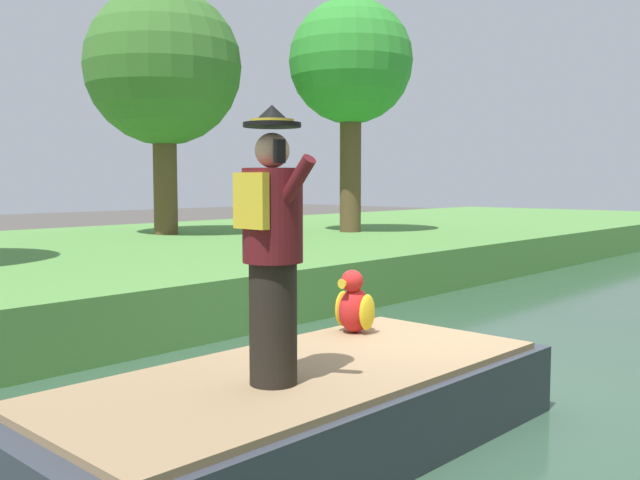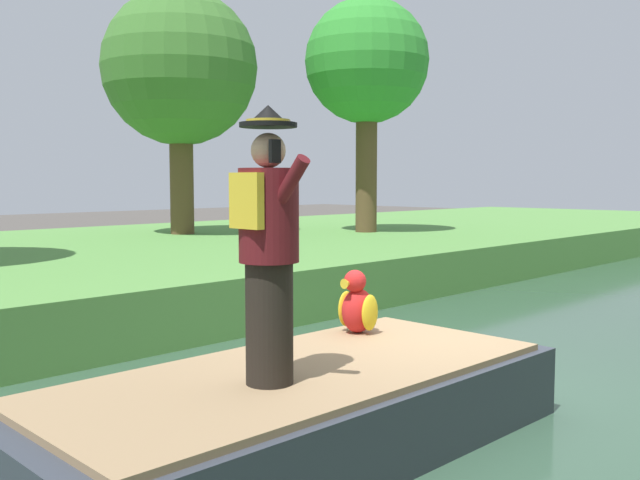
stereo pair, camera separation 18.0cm
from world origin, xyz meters
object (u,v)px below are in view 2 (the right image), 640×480
(tree_tall, at_px, (180,69))
(tree_broad, at_px, (367,64))
(parrot_plush, at_px, (357,306))
(person_pirate, at_px, (269,246))
(boat, at_px, (301,410))

(tree_tall, xyz_separation_m, tree_broad, (2.59, 3.42, 0.22))
(parrot_plush, bearing_deg, person_pirate, -68.62)
(person_pirate, bearing_deg, tree_tall, 152.48)
(person_pirate, relative_size, tree_tall, 0.34)
(tree_tall, relative_size, tree_broad, 1.01)
(boat, height_order, person_pirate, person_pirate)
(boat, xyz_separation_m, parrot_plush, (-0.51, 1.20, 0.55))
(boat, distance_m, tree_tall, 12.29)
(parrot_plush, xyz_separation_m, tree_broad, (-6.85, 8.12, 3.82))
(boat, relative_size, parrot_plush, 7.43)
(tree_tall, bearing_deg, person_pirate, -32.07)
(boat, relative_size, tree_broad, 0.78)
(boat, height_order, tree_broad, tree_broad)
(parrot_plush, height_order, tree_tall, tree_tall)
(tree_tall, height_order, tree_broad, tree_tall)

